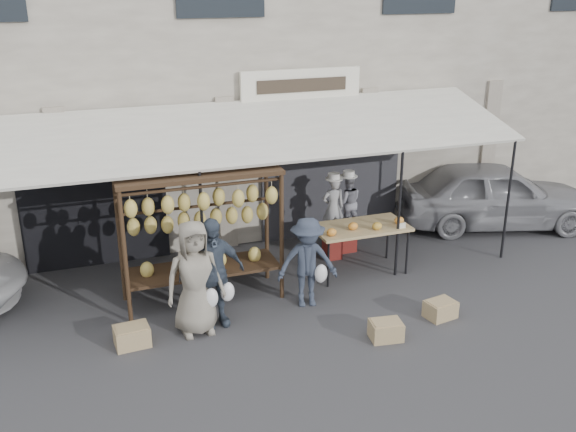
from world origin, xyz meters
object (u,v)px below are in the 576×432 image
produce_table (361,228)px  customer_right (307,262)px  banana_rack (200,212)px  crate_far (132,336)px  crate_near_b (440,309)px  sedan (494,194)px  vendor_right (348,202)px  customer_mid (212,273)px  vendor_left (333,208)px  crate_near_a (386,330)px  customer_left (195,278)px

produce_table → customer_right: bearing=-148.5°
banana_rack → crate_far: (-1.31, -1.03, -1.42)m
crate_near_b → sedan: 4.54m
customer_right → crate_far: 2.95m
vendor_right → customer_mid: bearing=43.5°
crate_near_b → crate_far: crate_far is taller
customer_mid → crate_near_b: (3.44, -0.99, -0.74)m
vendor_left → crate_near_b: bearing=107.7°
banana_rack → crate_near_a: size_ratio=5.58×
customer_right → crate_near_b: (1.84, -1.10, -0.62)m
banana_rack → crate_near_a: 3.42m
customer_right → crate_far: customer_right is taller
vendor_right → crate_near_a: bearing=87.4°
produce_table → vendor_left: (-0.21, 0.78, 0.16)m
customer_left → vendor_left: bearing=29.2°
crate_far → sedan: bearing=16.3°
customer_mid → customer_right: (1.60, 0.11, -0.12)m
customer_left → customer_mid: (0.28, 0.12, -0.01)m
produce_table → customer_left: bearing=-161.9°
banana_rack → customer_left: (-0.33, -0.96, -0.67)m
customer_mid → customer_right: bearing=-2.9°
vendor_right → customer_mid: size_ratio=0.63×
banana_rack → crate_far: banana_rack is taller
customer_left → customer_mid: customer_left is taller
crate_far → vendor_right: bearing=25.9°
banana_rack → crate_near_b: size_ratio=5.66×
banana_rack → crate_near_b: 4.11m
customer_mid → crate_near_a: size_ratio=3.78×
customer_mid → crate_far: (-1.27, -0.19, -0.73)m
banana_rack → crate_far: bearing=-141.7°
crate_near_a → crate_near_b: crate_near_a is taller
crate_near_a → vendor_left: bearing=82.0°
customer_mid → produce_table: bearing=10.8°
customer_left → crate_far: bearing=-177.6°
banana_rack → sedan: banana_rack is taller
vendor_right → crate_far: 4.98m
customer_mid → crate_far: bearing=-178.3°
vendor_left → vendor_right: vendor_left is taller
vendor_left → sedan: size_ratio=0.29×
customer_left → crate_far: (-0.98, -0.08, -0.75)m
produce_table → crate_near_a: bearing=-105.9°
vendor_left → sedan: bearing=-170.8°
crate_near_b → customer_left: bearing=166.8°
banana_rack → sedan: bearing=11.0°
vendor_right → crate_far: size_ratio=2.24×
banana_rack → crate_far: 2.19m
crate_near_a → crate_near_b: (1.12, 0.29, -0.00)m
customer_left → crate_near_b: (3.72, -0.87, -0.76)m
crate_near_a → produce_table: bearing=74.1°
banana_rack → vendor_left: (2.70, 0.88, -0.55)m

